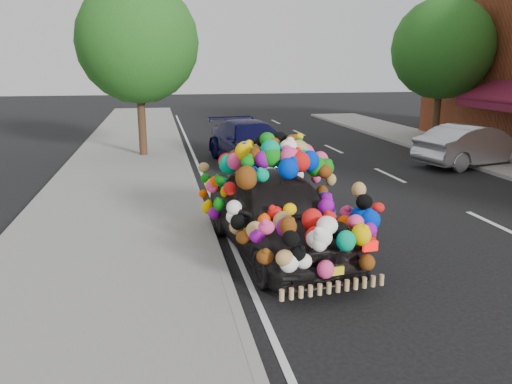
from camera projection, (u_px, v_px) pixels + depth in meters
ground at (333, 237)px, 9.74m from camera, size 100.00×100.00×0.00m
sidewalk at (105, 249)px, 8.92m from camera, size 4.00×60.00×0.12m
kerb at (213, 242)px, 9.29m from camera, size 0.15×60.00×0.13m
lane_markings at (497, 225)px, 10.42m from camera, size 6.00×50.00×0.01m
tree_near_sidewalk at (137, 42)px, 17.07m from camera, size 4.20×4.20×6.13m
tree_far_b at (442, 49)px, 19.79m from camera, size 4.00×4.00×5.90m
plush_art_car at (277, 193)px, 8.75m from camera, size 2.64×4.69×2.10m
navy_sedan at (251, 143)px, 16.76m from camera, size 2.73×5.19×1.43m
silver_hatchback at (475, 145)px, 16.47m from camera, size 4.38×2.39×1.37m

